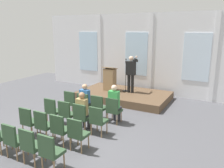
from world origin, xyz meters
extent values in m
plane|color=#4C4C51|center=(0.00, 0.00, 0.00)|extent=(15.89, 15.89, 0.00)
cube|color=silver|center=(0.00, 6.11, 1.99)|extent=(10.89, 0.10, 3.98)
cube|color=silver|center=(-2.90, 6.05, 1.98)|extent=(1.18, 0.04, 2.15)
cube|color=silver|center=(-2.16, 6.06, 1.99)|extent=(0.20, 0.08, 3.98)
cube|color=silver|center=(0.00, 6.05, 1.98)|extent=(1.18, 0.04, 2.15)
cube|color=silver|center=(0.74, 6.06, 1.99)|extent=(0.20, 0.08, 3.98)
cube|color=silver|center=(2.90, 6.05, 1.98)|extent=(1.18, 0.04, 2.15)
cube|color=silver|center=(3.64, 6.06, 1.99)|extent=(0.20, 0.08, 3.98)
cube|color=brown|center=(0.00, 4.61, 0.16)|extent=(4.12, 2.40, 0.33)
cylinder|color=black|center=(0.21, 4.71, 0.75)|extent=(0.14, 0.14, 0.84)
cylinder|color=black|center=(0.39, 4.71, 0.75)|extent=(0.14, 0.14, 0.84)
cube|color=black|center=(0.30, 4.71, 1.48)|extent=(0.42, 0.22, 0.63)
cube|color=#B28C19|center=(0.30, 4.82, 1.55)|extent=(0.06, 0.01, 0.38)
sphere|color=beige|center=(0.30, 4.72, 1.93)|extent=(0.21, 0.21, 0.21)
cylinder|color=black|center=(0.06, 4.79, 1.57)|extent=(0.09, 0.28, 0.45)
cylinder|color=black|center=(0.46, 4.84, 1.81)|extent=(0.15, 0.36, 0.15)
cylinder|color=black|center=(0.42, 4.97, 1.86)|extent=(0.11, 0.34, 0.15)
sphere|color=beige|center=(0.35, 5.23, 1.94)|extent=(0.10, 0.10, 0.10)
cylinder|color=black|center=(0.00, 4.81, 0.34)|extent=(0.28, 0.28, 0.03)
cylinder|color=black|center=(0.00, 4.81, 1.08)|extent=(0.02, 0.02, 1.45)
sphere|color=#262626|center=(0.00, 4.81, 1.85)|extent=(0.07, 0.07, 0.07)
cube|color=#93724C|center=(-0.74, 4.61, 0.85)|extent=(0.52, 0.40, 1.05)
cube|color=#93724C|center=(-0.74, 4.63, 1.42)|extent=(0.60, 0.48, 0.14)
cylinder|color=olive|center=(-0.72, 2.08, 0.20)|extent=(0.04, 0.04, 0.40)
cylinder|color=olive|center=(-1.08, 2.08, 0.20)|extent=(0.04, 0.04, 0.40)
cylinder|color=olive|center=(-0.72, 1.74, 0.20)|extent=(0.04, 0.04, 0.40)
cylinder|color=olive|center=(-1.08, 1.74, 0.20)|extent=(0.04, 0.04, 0.40)
cube|color=#2D472D|center=(-0.90, 1.91, 0.44)|extent=(0.46, 0.44, 0.08)
cube|color=#2D472D|center=(-0.90, 1.72, 0.71)|extent=(0.46, 0.06, 0.46)
cylinder|color=olive|center=(-0.12, 2.08, 0.20)|extent=(0.04, 0.04, 0.40)
cylinder|color=olive|center=(-0.48, 2.08, 0.20)|extent=(0.04, 0.04, 0.40)
cylinder|color=olive|center=(-0.12, 1.74, 0.20)|extent=(0.04, 0.04, 0.40)
cylinder|color=olive|center=(-0.48, 1.74, 0.20)|extent=(0.04, 0.04, 0.40)
cube|color=#2D472D|center=(-0.30, 1.91, 0.44)|extent=(0.46, 0.44, 0.08)
cube|color=#2D472D|center=(-0.30, 1.72, 0.71)|extent=(0.46, 0.06, 0.46)
cylinder|color=#2D2D33|center=(-0.39, 2.09, 0.22)|extent=(0.10, 0.10, 0.44)
cylinder|color=#2D2D33|center=(-0.21, 2.09, 0.22)|extent=(0.10, 0.10, 0.44)
cube|color=#2D2D33|center=(-0.30, 1.97, 0.50)|extent=(0.34, 0.36, 0.12)
cube|color=#3366A5|center=(-0.30, 1.86, 0.81)|extent=(0.36, 0.20, 0.50)
sphere|color=tan|center=(-0.30, 1.88, 1.17)|extent=(0.20, 0.20, 0.20)
cylinder|color=olive|center=(0.48, 2.08, 0.20)|extent=(0.04, 0.04, 0.40)
cylinder|color=olive|center=(0.12, 2.08, 0.20)|extent=(0.04, 0.04, 0.40)
cylinder|color=olive|center=(0.48, 1.74, 0.20)|extent=(0.04, 0.04, 0.40)
cylinder|color=olive|center=(0.12, 1.74, 0.20)|extent=(0.04, 0.04, 0.40)
cube|color=#2D472D|center=(0.30, 1.91, 0.44)|extent=(0.46, 0.44, 0.08)
cube|color=#2D472D|center=(0.30, 1.72, 0.71)|extent=(0.46, 0.06, 0.46)
cylinder|color=olive|center=(1.08, 2.08, 0.20)|extent=(0.04, 0.04, 0.40)
cylinder|color=olive|center=(0.72, 2.08, 0.20)|extent=(0.04, 0.04, 0.40)
cylinder|color=olive|center=(1.08, 1.74, 0.20)|extent=(0.04, 0.04, 0.40)
cylinder|color=olive|center=(0.72, 1.74, 0.20)|extent=(0.04, 0.04, 0.40)
cube|color=#2D472D|center=(0.90, 1.91, 0.44)|extent=(0.46, 0.44, 0.08)
cube|color=#2D472D|center=(0.90, 1.72, 0.71)|extent=(0.46, 0.06, 0.46)
cylinder|color=#2D2D33|center=(0.81, 2.09, 0.22)|extent=(0.10, 0.10, 0.44)
cylinder|color=#2D2D33|center=(0.99, 2.09, 0.22)|extent=(0.10, 0.10, 0.44)
cube|color=#2D2D33|center=(0.90, 1.97, 0.50)|extent=(0.34, 0.36, 0.12)
cube|color=green|center=(0.90, 1.86, 0.86)|extent=(0.36, 0.20, 0.61)
sphere|color=beige|center=(0.90, 1.88, 1.28)|extent=(0.20, 0.20, 0.20)
cylinder|color=olive|center=(-0.72, 1.05, 0.20)|extent=(0.04, 0.04, 0.40)
cylinder|color=olive|center=(-1.08, 1.05, 0.20)|extent=(0.04, 0.04, 0.40)
cylinder|color=olive|center=(-0.72, 0.71, 0.20)|extent=(0.04, 0.04, 0.40)
cylinder|color=olive|center=(-1.08, 0.71, 0.20)|extent=(0.04, 0.04, 0.40)
cube|color=#2D472D|center=(-0.90, 0.88, 0.44)|extent=(0.46, 0.44, 0.08)
cube|color=#2D472D|center=(-0.90, 0.69, 0.71)|extent=(0.46, 0.06, 0.46)
cylinder|color=olive|center=(-0.12, 1.05, 0.20)|extent=(0.04, 0.04, 0.40)
cylinder|color=olive|center=(-0.48, 1.05, 0.20)|extent=(0.04, 0.04, 0.40)
cylinder|color=olive|center=(-0.12, 0.71, 0.20)|extent=(0.04, 0.04, 0.40)
cylinder|color=olive|center=(-0.48, 0.71, 0.20)|extent=(0.04, 0.04, 0.40)
cube|color=#2D472D|center=(-0.30, 0.88, 0.44)|extent=(0.46, 0.44, 0.08)
cube|color=#2D472D|center=(-0.30, 0.69, 0.71)|extent=(0.46, 0.06, 0.46)
cylinder|color=olive|center=(0.48, 1.05, 0.20)|extent=(0.04, 0.04, 0.40)
cylinder|color=olive|center=(0.12, 1.05, 0.20)|extent=(0.04, 0.04, 0.40)
cylinder|color=olive|center=(0.48, 0.71, 0.20)|extent=(0.04, 0.04, 0.40)
cylinder|color=olive|center=(0.12, 0.71, 0.20)|extent=(0.04, 0.04, 0.40)
cube|color=#2D472D|center=(0.30, 0.88, 0.44)|extent=(0.46, 0.44, 0.08)
cube|color=#2D472D|center=(0.30, 0.69, 0.71)|extent=(0.46, 0.06, 0.46)
cylinder|color=#2D2D33|center=(0.21, 1.06, 0.22)|extent=(0.10, 0.10, 0.44)
cylinder|color=#2D2D33|center=(0.39, 1.06, 0.22)|extent=(0.10, 0.10, 0.44)
cube|color=#2D2D33|center=(0.30, 0.94, 0.50)|extent=(0.34, 0.36, 0.12)
cube|color=#997F4C|center=(0.30, 0.83, 0.82)|extent=(0.36, 0.20, 0.53)
sphere|color=#8C6647|center=(0.30, 0.85, 1.20)|extent=(0.20, 0.20, 0.20)
cylinder|color=olive|center=(1.08, 1.05, 0.20)|extent=(0.04, 0.04, 0.40)
cylinder|color=olive|center=(0.72, 1.05, 0.20)|extent=(0.04, 0.04, 0.40)
cylinder|color=olive|center=(1.08, 0.71, 0.20)|extent=(0.04, 0.04, 0.40)
cylinder|color=olive|center=(0.72, 0.71, 0.20)|extent=(0.04, 0.04, 0.40)
cube|color=#2D472D|center=(0.90, 0.88, 0.44)|extent=(0.46, 0.44, 0.08)
cube|color=#2D472D|center=(0.90, 0.69, 0.71)|extent=(0.46, 0.06, 0.46)
cylinder|color=olive|center=(-0.72, 0.01, 0.20)|extent=(0.04, 0.04, 0.40)
cylinder|color=olive|center=(-1.08, 0.01, 0.20)|extent=(0.04, 0.04, 0.40)
cylinder|color=olive|center=(-0.72, -0.33, 0.20)|extent=(0.04, 0.04, 0.40)
cylinder|color=olive|center=(-1.08, -0.33, 0.20)|extent=(0.04, 0.04, 0.40)
cube|color=#2D472D|center=(-0.90, -0.16, 0.44)|extent=(0.46, 0.44, 0.08)
cube|color=#2D472D|center=(-0.90, -0.35, 0.71)|extent=(0.46, 0.06, 0.46)
cylinder|color=olive|center=(-0.12, 0.01, 0.20)|extent=(0.04, 0.04, 0.40)
cylinder|color=olive|center=(-0.48, 0.01, 0.20)|extent=(0.04, 0.04, 0.40)
cylinder|color=olive|center=(-0.12, -0.33, 0.20)|extent=(0.04, 0.04, 0.40)
cylinder|color=olive|center=(-0.48, -0.33, 0.20)|extent=(0.04, 0.04, 0.40)
cube|color=#2D472D|center=(-0.30, -0.16, 0.44)|extent=(0.46, 0.44, 0.08)
cube|color=#2D472D|center=(-0.30, -0.35, 0.71)|extent=(0.46, 0.06, 0.46)
cylinder|color=olive|center=(0.48, 0.01, 0.20)|extent=(0.04, 0.04, 0.40)
cylinder|color=olive|center=(0.12, 0.01, 0.20)|extent=(0.04, 0.04, 0.40)
cylinder|color=olive|center=(0.48, -0.33, 0.20)|extent=(0.04, 0.04, 0.40)
cylinder|color=olive|center=(0.12, -0.33, 0.20)|extent=(0.04, 0.04, 0.40)
cube|color=#2D472D|center=(0.30, -0.16, 0.44)|extent=(0.46, 0.44, 0.08)
cube|color=#2D472D|center=(0.30, -0.35, 0.71)|extent=(0.46, 0.06, 0.46)
cylinder|color=olive|center=(1.08, 0.01, 0.20)|extent=(0.04, 0.04, 0.40)
cylinder|color=olive|center=(0.72, 0.01, 0.20)|extent=(0.04, 0.04, 0.40)
cylinder|color=olive|center=(1.08, -0.33, 0.20)|extent=(0.04, 0.04, 0.40)
cylinder|color=olive|center=(0.72, -0.33, 0.20)|extent=(0.04, 0.04, 0.40)
cube|color=#2D472D|center=(0.90, -0.16, 0.44)|extent=(0.46, 0.44, 0.08)
cube|color=#2D472D|center=(0.90, -0.35, 0.71)|extent=(0.46, 0.06, 0.46)
cylinder|color=olive|center=(-0.72, -1.03, 0.20)|extent=(0.04, 0.04, 0.40)
cylinder|color=olive|center=(-1.08, -1.03, 0.20)|extent=(0.04, 0.04, 0.40)
cylinder|color=olive|center=(-0.72, -1.37, 0.20)|extent=(0.04, 0.04, 0.40)
cube|color=#2D472D|center=(-0.90, -1.20, 0.44)|extent=(0.46, 0.44, 0.08)
cylinder|color=olive|center=(-0.12, -1.03, 0.20)|extent=(0.04, 0.04, 0.40)
cylinder|color=olive|center=(-0.48, -1.03, 0.20)|extent=(0.04, 0.04, 0.40)
cylinder|color=olive|center=(-0.12, -1.37, 0.20)|extent=(0.04, 0.04, 0.40)
cylinder|color=olive|center=(-0.48, -1.37, 0.20)|extent=(0.04, 0.04, 0.40)
cube|color=#2D472D|center=(-0.30, -1.20, 0.44)|extent=(0.46, 0.44, 0.08)
cube|color=#2D472D|center=(-0.30, -1.39, 0.71)|extent=(0.46, 0.06, 0.46)
cylinder|color=olive|center=(0.48, -1.03, 0.20)|extent=(0.04, 0.04, 0.40)
cylinder|color=olive|center=(0.12, -1.03, 0.20)|extent=(0.04, 0.04, 0.40)
cylinder|color=olive|center=(0.48, -1.37, 0.20)|extent=(0.04, 0.04, 0.40)
cylinder|color=olive|center=(0.12, -1.37, 0.20)|extent=(0.04, 0.04, 0.40)
cube|color=#2D472D|center=(0.30, -1.20, 0.44)|extent=(0.46, 0.44, 0.08)
cube|color=#2D472D|center=(0.30, -1.39, 0.71)|extent=(0.46, 0.06, 0.46)
cylinder|color=olive|center=(1.08, -1.03, 0.20)|extent=(0.04, 0.04, 0.40)
cylinder|color=olive|center=(0.72, -1.03, 0.20)|extent=(0.04, 0.04, 0.40)
cylinder|color=olive|center=(1.08, -1.37, 0.20)|extent=(0.04, 0.04, 0.40)
cylinder|color=olive|center=(0.72, -1.37, 0.20)|extent=(0.04, 0.04, 0.40)
cube|color=#2D472D|center=(0.90, -1.20, 0.44)|extent=(0.46, 0.44, 0.08)
cube|color=#2D472D|center=(0.90, -1.39, 0.71)|extent=(0.46, 0.06, 0.46)
camera|label=1|loc=(4.34, -4.75, 3.22)|focal=36.56mm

